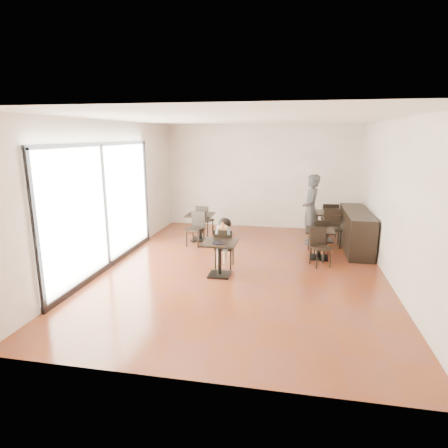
% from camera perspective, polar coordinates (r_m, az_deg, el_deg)
% --- Properties ---
extents(floor, '(6.00, 8.00, 0.01)m').
position_cam_1_polar(floor, '(8.38, 2.91, -6.75)').
color(floor, brown).
rests_on(floor, ground).
extents(ceiling, '(6.00, 8.00, 0.01)m').
position_cam_1_polar(ceiling, '(7.88, 3.20, 15.68)').
color(ceiling, white).
rests_on(ceiling, floor).
extents(wall_back, '(6.00, 0.01, 3.20)m').
position_cam_1_polar(wall_back, '(11.92, 5.65, 7.14)').
color(wall_back, white).
rests_on(wall_back, floor).
extents(wall_front, '(6.00, 0.01, 3.20)m').
position_cam_1_polar(wall_front, '(4.14, -4.42, -4.65)').
color(wall_front, white).
rests_on(wall_front, floor).
extents(wall_left, '(0.01, 8.00, 3.20)m').
position_cam_1_polar(wall_left, '(8.88, -16.58, 4.53)').
color(wall_left, white).
rests_on(wall_left, floor).
extents(wall_right, '(0.01, 8.00, 3.20)m').
position_cam_1_polar(wall_right, '(8.14, 24.49, 3.12)').
color(wall_right, white).
rests_on(wall_right, floor).
extents(storefront_window, '(0.04, 4.50, 2.60)m').
position_cam_1_polar(storefront_window, '(8.46, -17.83, 2.65)').
color(storefront_window, white).
rests_on(storefront_window, floor).
extents(child_table, '(0.70, 0.70, 0.74)m').
position_cam_1_polar(child_table, '(7.83, -0.68, -5.33)').
color(child_table, black).
rests_on(child_table, floor).
extents(child_chair, '(0.40, 0.40, 0.89)m').
position_cam_1_polar(child_chair, '(8.32, 0.06, -3.65)').
color(child_chair, black).
rests_on(child_chair, floor).
extents(child, '(0.40, 0.56, 1.12)m').
position_cam_1_polar(child, '(8.29, 0.06, -2.89)').
color(child, slate).
rests_on(child, child_chair).
extents(plate, '(0.25, 0.25, 0.01)m').
position_cam_1_polar(plate, '(7.62, -0.84, -2.89)').
color(plate, black).
rests_on(plate, child_table).
extents(pizza_slice, '(0.26, 0.20, 0.06)m').
position_cam_1_polar(pizza_slice, '(8.00, -0.19, -0.46)').
color(pizza_slice, tan).
rests_on(pizza_slice, child).
extents(adult_patron, '(0.48, 0.70, 1.88)m').
position_cam_1_polar(adult_patron, '(10.32, 13.08, 2.17)').
color(adult_patron, '#38383D').
rests_on(adult_patron, floor).
extents(cafe_table_mid, '(0.89, 0.89, 0.71)m').
position_cam_1_polar(cafe_table_mid, '(9.20, 14.29, -2.98)').
color(cafe_table_mid, black).
rests_on(cafe_table_mid, floor).
extents(cafe_table_left, '(0.87, 0.87, 0.75)m').
position_cam_1_polar(cafe_table_left, '(10.48, -3.62, -0.48)').
color(cafe_table_left, black).
rests_on(cafe_table_left, floor).
extents(cafe_table_back, '(0.81, 0.81, 0.82)m').
position_cam_1_polar(cafe_table_back, '(10.75, 15.04, -0.39)').
color(cafe_table_back, black).
rests_on(cafe_table_back, floor).
extents(chair_mid_a, '(0.51, 0.51, 0.85)m').
position_cam_1_polar(chair_mid_a, '(9.71, 14.13, -1.67)').
color(chair_mid_a, black).
rests_on(chair_mid_a, floor).
extents(chair_mid_b, '(0.51, 0.51, 0.85)m').
position_cam_1_polar(chair_mid_b, '(8.66, 14.52, -3.53)').
color(chair_mid_b, black).
rests_on(chair_mid_b, floor).
extents(chair_left_a, '(0.50, 0.50, 0.90)m').
position_cam_1_polar(chair_left_a, '(10.98, -2.92, 0.58)').
color(chair_left_a, black).
rests_on(chair_left_a, floor).
extents(chair_left_b, '(0.50, 0.50, 0.90)m').
position_cam_1_polar(chair_left_b, '(9.94, -4.40, -0.80)').
color(chair_left_b, black).
rests_on(chair_left_b, floor).
extents(chair_back_a, '(0.46, 0.46, 0.99)m').
position_cam_1_polar(chair_back_a, '(11.28, 15.71, 0.64)').
color(chair_back_a, black).
rests_on(chair_back_a, floor).
extents(chair_back_b, '(0.46, 0.46, 0.99)m').
position_cam_1_polar(chair_back_b, '(10.21, 16.21, -0.69)').
color(chair_back_b, black).
rests_on(chair_back_b, floor).
extents(service_counter, '(0.60, 2.40, 1.00)m').
position_cam_1_polar(service_counter, '(10.21, 19.44, -0.88)').
color(service_counter, black).
rests_on(service_counter, floor).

